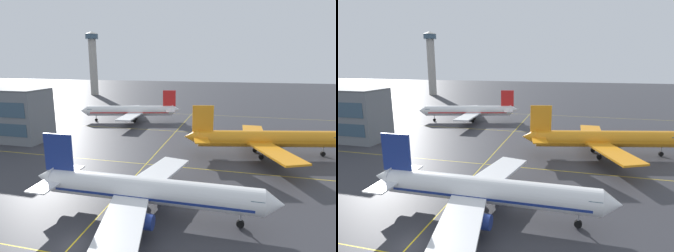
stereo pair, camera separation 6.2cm
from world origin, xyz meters
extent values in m
plane|color=#333338|center=(0.00, 0.00, 0.00)|extent=(600.00, 600.00, 0.00)
cylinder|color=white|center=(7.69, 9.15, 4.13)|extent=(32.22, 3.92, 3.83)
cone|color=white|center=(25.10, 9.20, 4.13)|extent=(2.63, 3.76, 3.75)
cone|color=white|center=(-10.03, 9.10, 4.53)|extent=(3.23, 3.64, 3.63)
cube|color=navy|center=(-7.41, 9.10, 8.86)|extent=(4.83, 0.38, 6.04)
cube|color=white|center=(-7.91, 6.08, 4.53)|extent=(3.24, 5.24, 0.24)
cube|color=white|center=(-7.93, 12.12, 4.53)|extent=(3.24, 5.24, 0.24)
cube|color=white|center=(6.71, 0.59, 3.52)|extent=(8.30, 15.86, 0.40)
cube|color=white|center=(6.65, 17.70, 3.52)|extent=(8.22, 15.85, 0.40)
cylinder|color=navy|center=(7.90, 3.92, 2.21)|extent=(3.43, 2.12, 2.11)
cylinder|color=navy|center=(7.87, 14.39, 2.21)|extent=(3.43, 2.12, 2.11)
cube|color=#385166|center=(22.78, 9.20, 4.68)|extent=(1.82, 3.52, 0.70)
cube|color=navy|center=(7.69, 9.15, 3.65)|extent=(29.65, 3.95, 0.36)
cylinder|color=#99999E|center=(20.77, 9.19, 1.66)|extent=(0.28, 0.28, 1.66)
cylinder|color=black|center=(20.77, 9.19, 0.55)|extent=(1.11, 0.46, 1.11)
cylinder|color=#99999E|center=(5.68, 6.53, 1.66)|extent=(0.28, 0.28, 1.66)
cylinder|color=black|center=(5.68, 6.53, 0.55)|extent=(1.11, 0.46, 1.11)
cylinder|color=#99999E|center=(5.66, 11.76, 1.66)|extent=(0.28, 0.28, 1.66)
cylinder|color=black|center=(5.66, 11.76, 0.55)|extent=(1.11, 0.46, 1.11)
cylinder|color=orange|center=(27.08, 42.79, 4.35)|extent=(34.01, 11.26, 4.03)
cone|color=orange|center=(8.85, 38.76, 4.77)|extent=(4.14, 4.47, 3.83)
cube|color=orange|center=(11.54, 39.36, 9.33)|extent=(5.05, 1.47, 6.36)
cube|color=orange|center=(11.71, 36.14, 4.77)|extent=(4.50, 6.12, 0.25)
cube|color=orange|center=(10.34, 42.35, 4.77)|extent=(4.50, 6.12, 0.25)
cube|color=orange|center=(27.99, 33.76, 3.71)|extent=(11.61, 16.77, 0.42)
cube|color=orange|center=(24.10, 51.37, 3.71)|extent=(5.64, 15.96, 0.42)
cylinder|color=#333338|center=(28.48, 37.45, 2.33)|extent=(4.00, 2.95, 2.23)
cylinder|color=#333338|center=(26.10, 48.22, 2.33)|extent=(4.00, 2.95, 2.23)
cube|color=#385166|center=(42.62, 46.23, 4.93)|extent=(2.66, 4.03, 0.74)
cube|color=orange|center=(27.08, 42.79, 3.85)|extent=(31.37, 10.71, 0.38)
cylinder|color=#99999E|center=(40.55, 45.77, 1.75)|extent=(0.30, 0.30, 1.75)
cylinder|color=black|center=(40.55, 45.77, 0.58)|extent=(1.24, 0.72, 1.17)
cylinder|color=#99999E|center=(25.60, 39.64, 1.75)|extent=(0.30, 0.30, 1.75)
cylinder|color=black|center=(25.60, 39.64, 0.58)|extent=(1.24, 0.72, 1.17)
cylinder|color=#99999E|center=(24.41, 45.03, 1.75)|extent=(0.30, 0.30, 1.75)
cylinder|color=black|center=(24.41, 45.03, 0.58)|extent=(1.24, 0.72, 1.17)
cylinder|color=white|center=(-20.90, 73.76, 4.17)|extent=(32.47, 11.84, 3.86)
cone|color=white|center=(-37.93, 69.38, 4.17)|extent=(3.50, 4.32, 3.79)
cone|color=white|center=(-3.57, 78.21, 4.57)|extent=(4.06, 4.36, 3.67)
cube|color=red|center=(-6.13, 77.55, 8.95)|extent=(4.82, 1.57, 6.10)
cube|color=white|center=(-6.40, 80.63, 4.57)|extent=(4.47, 5.93, 0.24)
cube|color=white|center=(-4.88, 74.73, 4.57)|extent=(4.47, 5.93, 0.24)
cube|color=white|center=(-22.06, 82.38, 3.56)|extent=(11.52, 16.01, 0.41)
cube|color=white|center=(-17.76, 65.64, 3.56)|extent=(5.92, 15.46, 0.41)
cylinder|color=#4C4C51|center=(-22.41, 78.83, 2.24)|extent=(3.88, 2.93, 2.13)
cylinder|color=#4C4C51|center=(-19.78, 68.59, 2.24)|extent=(3.88, 2.93, 2.13)
cube|color=#385166|center=(-35.67, 69.96, 4.73)|extent=(2.66, 3.90, 0.71)
cube|color=red|center=(-20.90, 73.76, 3.69)|extent=(29.96, 11.23, 0.37)
cylinder|color=#99999E|center=(-33.70, 70.47, 1.68)|extent=(0.28, 0.28, 1.68)
cylinder|color=black|center=(-33.70, 70.47, 0.56)|extent=(1.20, 0.72, 1.12)
cylinder|color=#99999E|center=(-19.59, 76.82, 1.68)|extent=(0.28, 0.28, 1.68)
cylinder|color=black|center=(-19.59, 76.82, 0.56)|extent=(1.20, 0.72, 1.12)
cylinder|color=#99999E|center=(-18.27, 71.70, 1.68)|extent=(0.28, 0.28, 1.68)
cylinder|color=black|center=(-18.27, 71.70, 0.56)|extent=(1.20, 0.72, 1.12)
cube|color=yellow|center=(0.00, 30.02, 0.00)|extent=(149.13, 0.20, 0.01)
cube|color=yellow|center=(0.00, 62.04, 0.00)|extent=(149.13, 0.20, 0.01)
cube|color=yellow|center=(0.00, 94.06, 0.00)|extent=(149.13, 0.20, 0.01)
cube|color=yellow|center=(0.00, 46.03, 0.00)|extent=(0.20, 140.88, 0.01)
cylinder|color=#ADA89E|center=(-78.06, 152.63, 18.72)|extent=(5.20, 5.20, 37.44)
cylinder|color=#385166|center=(-78.06, 152.63, 39.04)|extent=(8.40, 8.40, 3.20)
cone|color=#ADA89E|center=(-78.06, 152.63, 41.54)|extent=(8.82, 8.82, 1.80)
camera|label=1|loc=(19.53, -28.00, 22.81)|focal=30.36mm
camera|label=2|loc=(19.59, -27.98, 22.81)|focal=30.36mm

